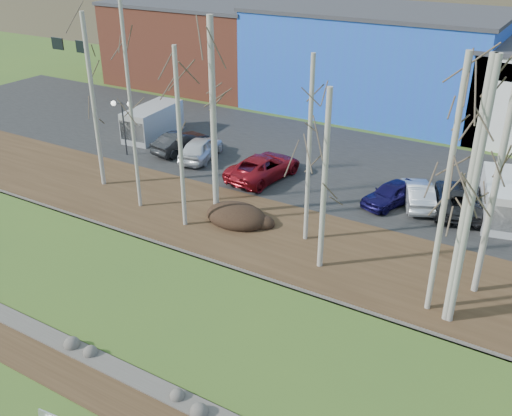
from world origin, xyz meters
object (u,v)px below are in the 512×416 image
Objects in this scene: van_white at (503,201)px; car_3 at (391,194)px; car_5 at (458,198)px; car_0 at (201,148)px; street_lamp at (122,113)px; car_1 at (181,142)px; car_2 at (264,167)px; car_4 at (418,194)px; van_grey at (151,122)px.

car_3 is at bearing 179.47° from van_white.
car_0 is at bearing -12.13° from car_5.
car_0 is at bearing 0.21° from street_lamp.
car_2 is (7.24, -1.03, 0.05)m from car_1.
van_white is (4.38, 0.56, 0.41)m from car_4.
van_grey is (-19.08, 1.94, 0.46)m from car_3.
car_2 is 9.40m from car_4.
street_lamp is 0.91× the size of car_4.
car_0 is 16.76m from car_5.
car_2 is 1.02× the size of van_white.
car_4 is at bearing 173.88° from van_white.
car_1 is at bearing -160.70° from car_3.
van_white is at bearing 34.29° from car_3.
car_0 and car_2 have the same top height.
car_4 is 20.40m from van_grey.
car_1 is (-1.94, 0.34, -0.05)m from car_0.
car_0 reaches higher than car_5.
car_2 is at bearing -14.90° from street_lamp.
car_0 is 5.34m from car_2.
car_1 is 0.81× the size of van_grey.
car_2 is at bearing -17.64° from van_grey.
car_1 is at bearing 16.66° from street_lamp.
car_1 is 18.69m from car_5.
car_2 is 1.03× the size of van_grey.
car_5 is (21.58, 2.98, -2.24)m from street_lamp.
car_2 is at bearing -7.20° from car_5.
car_1 is 0.79× the size of car_2.
car_0 is 1.03× the size of car_1.
car_3 is at bearing -11.11° from van_grey.
car_2 is at bearing 173.91° from van_white.
car_2 reaches higher than car_4.
car_3 is 19.19m from van_grey.
car_0 is 1.08× the size of car_4.
street_lamp is 0.96× the size of car_3.
car_5 is at bearing 170.52° from car_0.
car_1 is 1.11× the size of car_3.
car_5 reaches higher than car_4.
car_5 is at bearing 40.73° from car_3.
van_white reaches higher than car_2.
car_2 is 11.56m from car_5.
car_2 is at bearing -155.26° from car_3.
street_lamp is at bearing -152.97° from car_3.
van_white reaches higher than car_0.
car_5 is (2.12, 0.46, 0.04)m from car_4.
car_2 is (5.29, -0.69, -0.00)m from car_0.
car_0 is at bearing 169.81° from van_white.
van_white is at bearing 167.22° from car_5.
car_3 is (15.29, -0.56, -0.05)m from car_1.
car_5 is (16.74, 0.97, -0.03)m from car_0.
car_1 is at bearing -24.19° from car_4.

